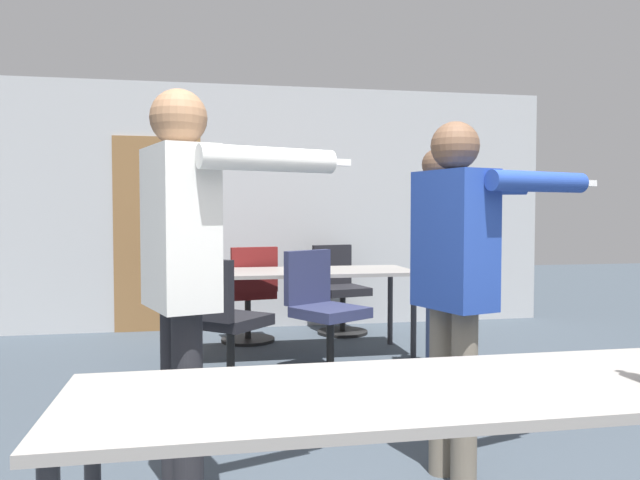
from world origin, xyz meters
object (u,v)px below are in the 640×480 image
at_px(office_chair_side_rolled, 324,317).
at_px(office_chair_far_left, 224,328).
at_px(office_chair_mid_tucked, 339,292).
at_px(office_chair_near_pushed, 250,298).
at_px(person_right_polo, 456,263).
at_px(person_center_tall, 439,242).
at_px(person_near_casual, 183,255).

bearing_deg(office_chair_side_rolled, office_chair_far_left, -13.46).
relative_size(office_chair_mid_tucked, office_chair_near_pushed, 0.97).
height_order(person_right_polo, office_chair_far_left, person_right_polo).
height_order(person_center_tall, person_right_polo, person_center_tall).
bearing_deg(office_chair_far_left, office_chair_mid_tucked, 97.65).
distance_m(person_right_polo, office_chair_side_rolled, 2.04).
bearing_deg(office_chair_mid_tucked, person_near_casual, 54.95).
height_order(person_right_polo, office_chair_side_rolled, person_right_polo).
bearing_deg(office_chair_far_left, person_near_casual, -56.21).
xyz_separation_m(person_center_tall, office_chair_side_rolled, (-0.80, 0.34, -0.58)).
relative_size(office_chair_side_rolled, office_chair_near_pushed, 1.03).
relative_size(person_center_tall, person_right_polo, 1.03).
distance_m(person_right_polo, office_chair_mid_tucked, 3.67).
relative_size(person_right_polo, office_chair_mid_tucked, 1.85).
relative_size(person_center_tall, office_chair_side_rolled, 1.80).
bearing_deg(person_right_polo, office_chair_far_left, -165.92).
xyz_separation_m(person_center_tall, person_right_polo, (-0.55, -1.61, -0.02)).
xyz_separation_m(office_chair_side_rolled, office_chair_far_left, (-0.77, -0.25, -0.01)).
bearing_deg(office_chair_near_pushed, person_near_casual, -108.87).
xyz_separation_m(person_near_casual, office_chair_far_left, (0.22, 1.74, -0.63)).
bearing_deg(office_chair_mid_tucked, office_chair_far_left, 43.64).
distance_m(person_center_tall, office_chair_far_left, 1.68).
distance_m(person_near_casual, office_chair_far_left, 1.87).
relative_size(person_right_polo, office_chair_near_pushed, 1.80).
distance_m(person_center_tall, office_chair_side_rolled, 1.05).
xyz_separation_m(person_near_casual, office_chair_side_rolled, (0.99, 1.99, -0.62)).
height_order(person_right_polo, person_near_casual, person_near_casual).
bearing_deg(office_chair_near_pushed, office_chair_far_left, -110.81).
bearing_deg(person_near_casual, office_chair_far_left, 154.08).
relative_size(person_right_polo, office_chair_side_rolled, 1.75).
relative_size(person_center_tall, office_chair_far_left, 1.83).
bearing_deg(office_chair_side_rolled, person_center_tall, 125.58).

